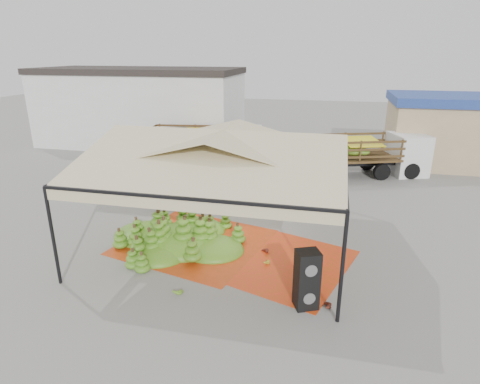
% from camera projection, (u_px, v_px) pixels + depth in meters
% --- Properties ---
extents(ground, '(90.00, 90.00, 0.00)m').
position_uv_depth(ground, '(226.00, 238.00, 14.71)').
color(ground, slate).
rests_on(ground, ground).
extents(canopy_tent, '(8.10, 8.10, 4.00)m').
position_uv_depth(canopy_tent, '(224.00, 150.00, 13.62)').
color(canopy_tent, black).
rests_on(canopy_tent, ground).
extents(building_white, '(14.30, 6.30, 5.40)m').
position_uv_depth(building_white, '(141.00, 107.00, 28.79)').
color(building_white, silver).
rests_on(building_white, ground).
extents(building_tan, '(6.30, 5.30, 4.10)m').
position_uv_depth(building_tan, '(443.00, 130.00, 23.87)').
color(building_tan, tan).
rests_on(building_tan, ground).
extents(tarp_left, '(5.62, 5.46, 0.01)m').
position_uv_depth(tarp_left, '(195.00, 242.00, 14.41)').
color(tarp_left, '#C43D12').
rests_on(tarp_left, ground).
extents(tarp_right, '(5.04, 5.16, 0.01)m').
position_uv_depth(tarp_right, '(282.00, 262.00, 13.02)').
color(tarp_right, red).
rests_on(tarp_right, ground).
extents(banana_heap, '(5.79, 5.00, 1.12)m').
position_uv_depth(banana_heap, '(178.00, 229.00, 14.10)').
color(banana_heap, '#4A821B').
rests_on(banana_heap, ground).
extents(hand_yellow_a, '(0.47, 0.41, 0.19)m').
position_uv_depth(hand_yellow_a, '(265.00, 261.00, 12.94)').
color(hand_yellow_a, gold).
rests_on(hand_yellow_a, ground).
extents(hand_yellow_b, '(0.41, 0.34, 0.18)m').
position_uv_depth(hand_yellow_b, '(208.00, 251.00, 13.58)').
color(hand_yellow_b, gold).
rests_on(hand_yellow_b, ground).
extents(hand_red_a, '(0.53, 0.46, 0.22)m').
position_uv_depth(hand_red_a, '(324.00, 304.00, 10.69)').
color(hand_red_a, '#5A1D14').
rests_on(hand_red_a, ground).
extents(hand_red_b, '(0.58, 0.56, 0.21)m').
position_uv_depth(hand_red_b, '(263.00, 250.00, 13.59)').
color(hand_red_b, '#5A2114').
rests_on(hand_red_b, ground).
extents(hand_green, '(0.55, 0.55, 0.19)m').
position_uv_depth(hand_green, '(177.00, 289.00, 11.37)').
color(hand_green, '#49841B').
rests_on(hand_green, ground).
extents(hanging_bunches, '(4.74, 0.24, 0.20)m').
position_uv_depth(hanging_bunches, '(238.00, 171.00, 13.63)').
color(hanging_bunches, '#50811A').
rests_on(hanging_bunches, ground).
extents(speaker_stack, '(0.75, 0.71, 1.64)m').
position_uv_depth(speaker_stack, '(307.00, 280.00, 10.52)').
color(speaker_stack, black).
rests_on(speaker_stack, ground).
extents(banana_leaves, '(0.96, 1.36, 3.70)m').
position_uv_depth(banana_leaves, '(155.00, 210.00, 17.35)').
color(banana_leaves, '#1F741F').
rests_on(banana_leaves, ground).
extents(vendor, '(0.70, 0.47, 1.88)m').
position_uv_depth(vendor, '(259.00, 185.00, 17.61)').
color(vendor, gray).
rests_on(vendor, ground).
extents(truck_left, '(6.82, 3.12, 2.26)m').
position_uv_depth(truck_left, '(210.00, 141.00, 23.95)').
color(truck_left, '#4C2D19').
rests_on(truck_left, ground).
extents(truck_right, '(6.85, 4.23, 2.23)m').
position_uv_depth(truck_right, '(371.00, 151.00, 21.83)').
color(truck_right, '#4F3B1A').
rests_on(truck_right, ground).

